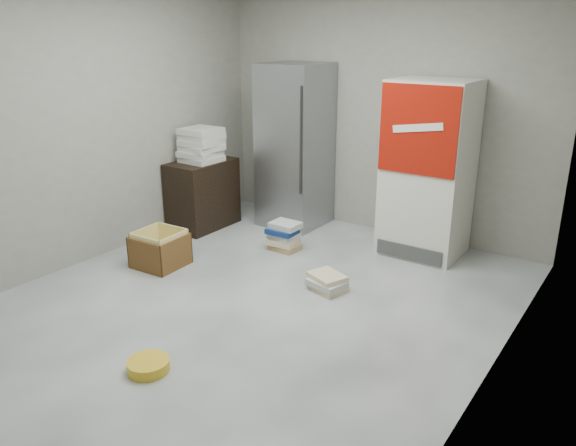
# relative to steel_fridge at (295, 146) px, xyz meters

# --- Properties ---
(ground) EXTENTS (5.00, 5.00, 0.00)m
(ground) POSITION_rel_steel_fridge_xyz_m (0.90, -2.13, -0.95)
(ground) COLOR silver
(ground) RESTS_ON ground
(room_shell) EXTENTS (4.04, 5.04, 2.82)m
(room_shell) POSITION_rel_steel_fridge_xyz_m (0.90, -2.13, 0.85)
(room_shell) COLOR #9B968B
(room_shell) RESTS_ON ground
(steel_fridge) EXTENTS (0.70, 0.72, 1.90)m
(steel_fridge) POSITION_rel_steel_fridge_xyz_m (0.00, 0.00, 0.00)
(steel_fridge) COLOR #989BA0
(steel_fridge) RESTS_ON ground
(coke_cooler) EXTENTS (0.80, 0.73, 1.80)m
(coke_cooler) POSITION_rel_steel_fridge_xyz_m (1.65, -0.01, -0.05)
(coke_cooler) COLOR silver
(coke_cooler) RESTS_ON ground
(wood_shelf) EXTENTS (0.50, 0.80, 0.80)m
(wood_shelf) POSITION_rel_steel_fridge_xyz_m (-0.83, -0.73, -0.55)
(wood_shelf) COLOR black
(wood_shelf) RESTS_ON ground
(supply_box_stack) EXTENTS (0.43, 0.44, 0.39)m
(supply_box_stack) POSITION_rel_steel_fridge_xyz_m (-0.81, -0.73, 0.04)
(supply_box_stack) COLOR silver
(supply_box_stack) RESTS_ON wood_shelf
(phonebook_stack_main) EXTENTS (0.35, 0.30, 0.31)m
(phonebook_stack_main) POSITION_rel_steel_fridge_xyz_m (0.41, -0.81, -0.80)
(phonebook_stack_main) COLOR tan
(phonebook_stack_main) RESTS_ON ground
(phonebook_stack_side) EXTENTS (0.40, 0.36, 0.15)m
(phonebook_stack_side) POSITION_rel_steel_fridge_xyz_m (1.30, -1.40, -0.88)
(phonebook_stack_side) COLOR beige
(phonebook_stack_side) RESTS_ON ground
(cardboard_box) EXTENTS (0.48, 0.48, 0.37)m
(cardboard_box) POSITION_rel_steel_fridge_xyz_m (-0.37, -1.87, -0.80)
(cardboard_box) COLOR yellow
(cardboard_box) RESTS_ON ground
(bucket_lid) EXTENTS (0.32, 0.32, 0.08)m
(bucket_lid) POSITION_rel_steel_fridge_xyz_m (0.94, -3.21, -0.91)
(bucket_lid) COLOR gold
(bucket_lid) RESTS_ON ground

